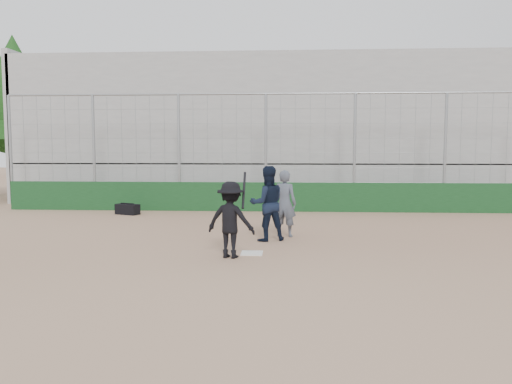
# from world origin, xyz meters

# --- Properties ---
(ground) EXTENTS (90.00, 90.00, 0.00)m
(ground) POSITION_xyz_m (0.00, 0.00, 0.00)
(ground) COLOR brown
(ground) RESTS_ON ground
(home_plate) EXTENTS (0.44, 0.44, 0.02)m
(home_plate) POSITION_xyz_m (0.00, 0.00, 0.01)
(home_plate) COLOR white
(home_plate) RESTS_ON ground
(backstop) EXTENTS (18.10, 0.25, 4.04)m
(backstop) POSITION_xyz_m (0.00, 7.00, 0.96)
(backstop) COLOR #123919
(backstop) RESTS_ON ground
(bleachers) EXTENTS (20.25, 6.70, 6.98)m
(bleachers) POSITION_xyz_m (0.00, 11.95, 2.92)
(bleachers) COLOR gray
(bleachers) RESTS_ON ground
(tree_left) EXTENTS (4.48, 4.48, 7.00)m
(tree_left) POSITION_xyz_m (-11.00, 11.00, 4.39)
(tree_left) COLOR #392114
(tree_left) RESTS_ON ground
(batter_at_plate) EXTENTS (1.09, 0.84, 1.69)m
(batter_at_plate) POSITION_xyz_m (-0.39, -0.38, 0.76)
(batter_at_plate) COLOR black
(batter_at_plate) RESTS_ON ground
(catcher_crouched) EXTENTS (1.04, 0.94, 1.18)m
(catcher_crouched) POSITION_xyz_m (0.26, 1.43, 0.59)
(catcher_crouched) COLOR black
(catcher_crouched) RESTS_ON ground
(umpire) EXTENTS (0.69, 0.55, 1.47)m
(umpire) POSITION_xyz_m (0.66, 2.06, 0.74)
(umpire) COLOR #4C5360
(umpire) RESTS_ON ground
(equipment_bag) EXTENTS (0.87, 0.63, 0.38)m
(equipment_bag) POSITION_xyz_m (-4.48, 5.85, 0.17)
(equipment_bag) COLOR black
(equipment_bag) RESTS_ON ground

